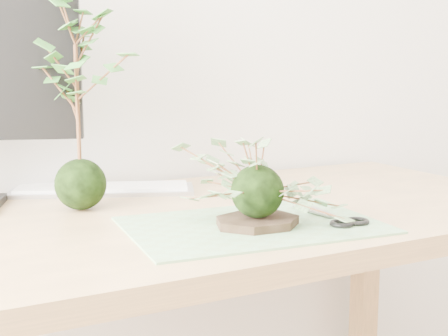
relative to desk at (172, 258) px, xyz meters
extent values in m
cube|color=tan|center=(0.00, 0.00, 0.07)|extent=(1.60, 0.70, 0.04)
cube|color=tan|center=(0.74, 0.29, -0.30)|extent=(0.06, 0.06, 0.70)
cube|color=#6D9964|center=(0.10, -0.15, 0.09)|extent=(0.47, 0.34, 0.00)
cylinder|color=black|center=(0.10, -0.16, 0.10)|extent=(0.17, 0.17, 0.01)
sphere|color=black|center=(0.10, -0.16, 0.15)|extent=(0.09, 0.09, 0.09)
sphere|color=black|center=(-0.14, 0.13, 0.14)|extent=(0.10, 0.10, 0.10)
cylinder|color=#512F19|center=(-0.14, 0.13, 0.29)|extent=(0.01, 0.01, 0.25)
cube|color=#B6B5C1|center=(-0.05, 0.27, 0.09)|extent=(0.43, 0.27, 0.01)
cube|color=white|center=(-0.05, 0.27, 0.10)|extent=(0.39, 0.23, 0.01)
cube|color=gray|center=(0.24, -0.13, 0.09)|extent=(0.02, 0.11, 0.00)
cube|color=gray|center=(0.26, -0.13, 0.09)|extent=(0.02, 0.11, 0.00)
torus|color=black|center=(0.23, -0.23, 0.10)|extent=(0.04, 0.04, 0.01)
torus|color=black|center=(0.27, -0.23, 0.10)|extent=(0.04, 0.04, 0.01)
camera|label=1|loc=(-0.45, -1.09, 0.37)|focal=50.00mm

